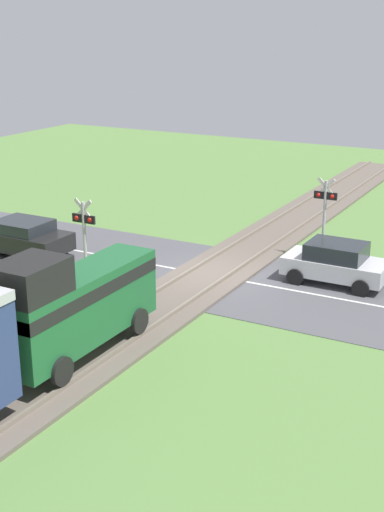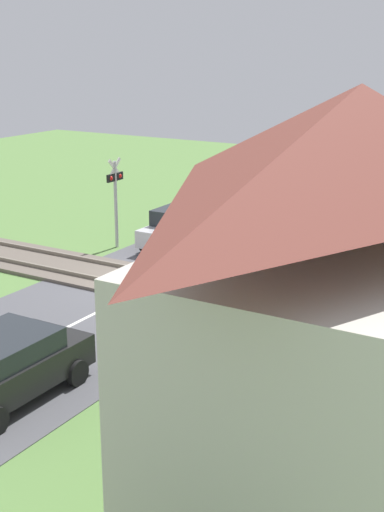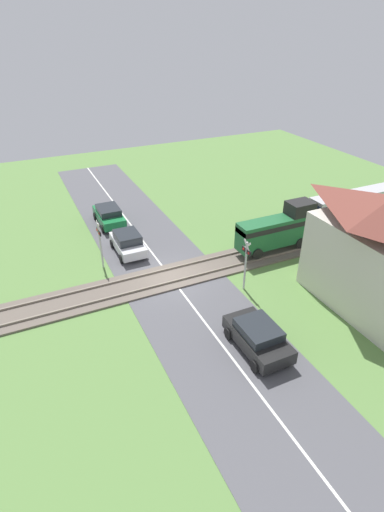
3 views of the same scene
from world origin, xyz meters
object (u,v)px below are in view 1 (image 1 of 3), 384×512
at_px(car_far_side, 23,237).
at_px(crossing_signal_east_approach, 84,234).
at_px(car_near_crossing, 336,262).
at_px(crossing_signal_west_approach, 325,209).

xyz_separation_m(car_far_side, crossing_signal_east_approach, (-4.65, 2.10, 1.34)).
bearing_deg(car_far_side, crossing_signal_east_approach, 155.75).
height_order(car_near_crossing, crossing_signal_west_approach, crossing_signal_west_approach).
xyz_separation_m(car_near_crossing, crossing_signal_east_approach, (7.19, 4.98, 1.33)).
bearing_deg(crossing_signal_west_approach, car_far_side, 25.05).
xyz_separation_m(crossing_signal_west_approach, crossing_signal_east_approach, (5.99, 7.07, 0.00)).
distance_m(crossing_signal_west_approach, crossing_signal_east_approach, 9.27).
relative_size(car_near_crossing, crossing_signal_east_approach, 1.09).
bearing_deg(crossing_signal_east_approach, car_near_crossing, -145.31).
height_order(car_far_side, crossing_signal_east_approach, crossing_signal_east_approach).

